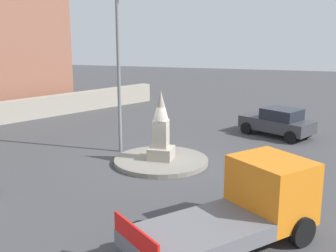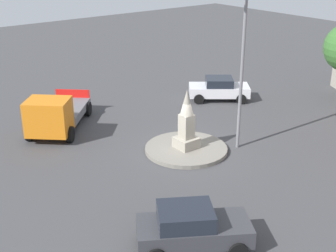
# 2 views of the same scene
# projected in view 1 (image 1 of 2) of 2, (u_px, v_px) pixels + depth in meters

# --- Properties ---
(ground_plane) EXTENTS (80.00, 80.00, 0.00)m
(ground_plane) POSITION_uv_depth(u_px,v_px,m) (161.00, 163.00, 19.09)
(ground_plane) COLOR #424244
(traffic_island) EXTENTS (4.10, 4.10, 0.20)m
(traffic_island) POSITION_uv_depth(u_px,v_px,m) (161.00, 161.00, 19.06)
(traffic_island) COLOR gray
(traffic_island) RESTS_ON ground
(monument) EXTENTS (1.03, 1.03, 3.00)m
(monument) POSITION_uv_depth(u_px,v_px,m) (161.00, 131.00, 18.75)
(monument) COLOR #9E9687
(monument) RESTS_ON traffic_island
(streetlamp) EXTENTS (3.79, 0.28, 9.00)m
(streetlamp) POSITION_uv_depth(u_px,v_px,m) (118.00, 37.00, 19.58)
(streetlamp) COLOR slate
(streetlamp) RESTS_ON ground
(car_dark_grey_far_side) EXTENTS (4.15, 3.43, 1.54)m
(car_dark_grey_far_side) POSITION_uv_depth(u_px,v_px,m) (278.00, 122.00, 23.43)
(car_dark_grey_far_side) COLOR #38383D
(car_dark_grey_far_side) RESTS_ON ground
(truck_orange_parked_left) EXTENTS (5.23, 5.42, 2.22)m
(truck_orange_parked_left) POSITION_uv_depth(u_px,v_px,m) (245.00, 206.00, 12.11)
(truck_orange_parked_left) COLOR orange
(truck_orange_parked_left) RESTS_ON ground
(stone_boundary_wall) EXTENTS (11.06, 17.13, 1.30)m
(stone_boundary_wall) POSITION_uv_depth(u_px,v_px,m) (29.00, 109.00, 27.53)
(stone_boundary_wall) COLOR #9E9687
(stone_boundary_wall) RESTS_ON ground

